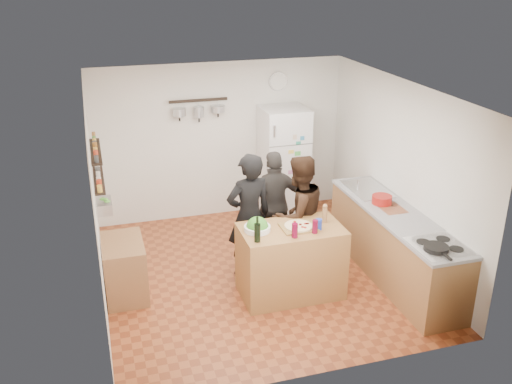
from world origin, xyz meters
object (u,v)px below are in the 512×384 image
object	(u,v)px
salad_bowl	(257,228)
person_left	(249,216)
prep_island	(291,261)
red_bowl	(382,200)
pepper_mill	(325,215)
side_table	(125,269)
wall_clock	(278,81)
wine_bottle	(257,233)
person_center	(298,216)
salt_canister	(319,224)
fridge	(283,163)
skillet	(436,248)
counter_run	(394,245)
person_back	(275,205)

from	to	relation	value
salad_bowl	person_left	xyz separation A→B (m)	(0.06, 0.56, -0.09)
prep_island	red_bowl	distance (m)	1.53
pepper_mill	side_table	distance (m)	2.58
wall_clock	salad_bowl	bearing A→B (deg)	-113.26
wine_bottle	person_center	distance (m)	1.08
salt_canister	person_left	world-z (taller)	person_left
wine_bottle	fridge	bearing A→B (deg)	64.76
pepper_mill	salt_canister	world-z (taller)	pepper_mill
red_bowl	side_table	size ratio (longest dim) A/B	0.33
skillet	fridge	world-z (taller)	fridge
pepper_mill	salt_canister	size ratio (longest dim) A/B	1.46
salt_canister	person_center	size ratio (longest dim) A/B	0.08
counter_run	side_table	world-z (taller)	counter_run
pepper_mill	fridge	distance (m)	2.29
person_left	fridge	world-z (taller)	fridge
person_left	fridge	bearing A→B (deg)	-130.62
person_left	fridge	xyz separation A→B (m)	(1.06, 1.71, 0.05)
pepper_mill	wall_clock	size ratio (longest dim) A/B	0.64
skillet	wall_clock	bearing A→B (deg)	100.07
salad_bowl	person_center	size ratio (longest dim) A/B	0.19
salt_canister	red_bowl	world-z (taller)	salt_canister
side_table	wall_clock	bearing A→B (deg)	37.85
prep_island	wall_clock	bearing A→B (deg)	75.25
person_center	side_table	xyz separation A→B (m)	(-2.27, 0.06, -0.46)
salt_canister	skillet	world-z (taller)	salt_canister
prep_island	person_left	world-z (taller)	person_left
salad_bowl	wall_clock	bearing A→B (deg)	66.74
person_center	fridge	xyz separation A→B (m)	(0.42, 1.82, 0.08)
person_center	red_bowl	bearing A→B (deg)	153.80
person_center	person_back	xyz separation A→B (m)	(-0.14, 0.54, -0.05)
person_back	wall_clock	bearing A→B (deg)	-106.81
salt_canister	fridge	size ratio (longest dim) A/B	0.07
prep_island	fridge	xyz separation A→B (m)	(0.70, 2.32, 0.45)
person_back	wall_clock	size ratio (longest dim) A/B	5.14
salad_bowl	wine_bottle	bearing A→B (deg)	-106.50
skillet	person_back	bearing A→B (deg)	120.70
person_left	pepper_mill	bearing A→B (deg)	136.45
person_left	side_table	size ratio (longest dim) A/B	2.12
person_left	person_center	xyz separation A→B (m)	(0.64, -0.11, -0.03)
wine_bottle	counter_run	world-z (taller)	wine_bottle
person_center	salt_canister	bearing A→B (deg)	73.67
person_center	fridge	distance (m)	1.87
person_left	person_back	bearing A→B (deg)	-147.84
fridge	wall_clock	size ratio (longest dim) A/B	6.00
person_left	skillet	xyz separation A→B (m)	(1.71, -1.62, 0.10)
red_bowl	fridge	xyz separation A→B (m)	(-0.70, 1.97, -0.07)
prep_island	salad_bowl	size ratio (longest dim) A/B	3.92
person_center	side_table	size ratio (longest dim) A/B	2.05
skillet	wall_clock	xyz separation A→B (m)	(-0.65, 3.66, 1.20)
wine_bottle	salt_canister	size ratio (longest dim) A/B	1.69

